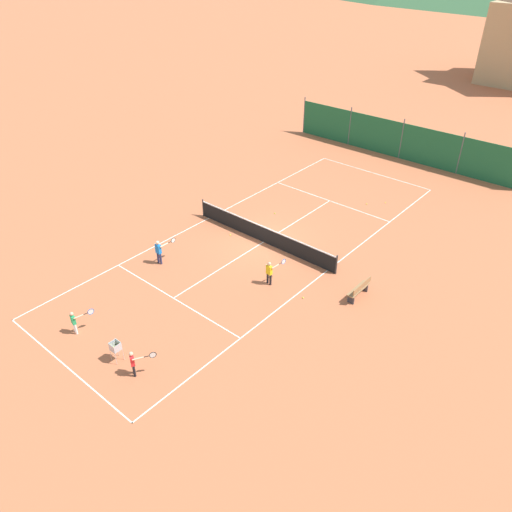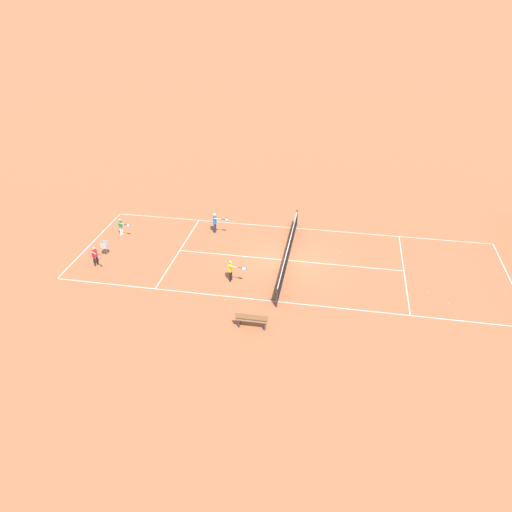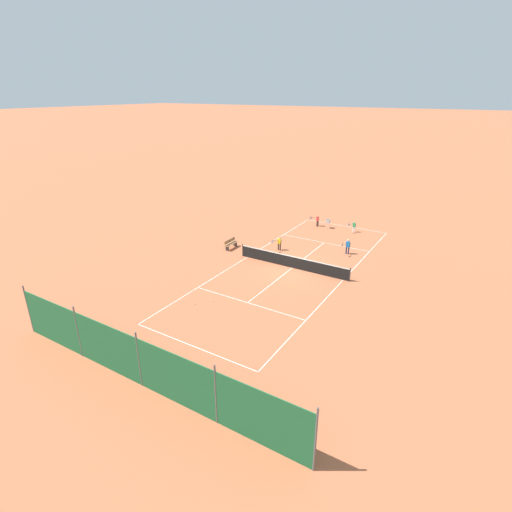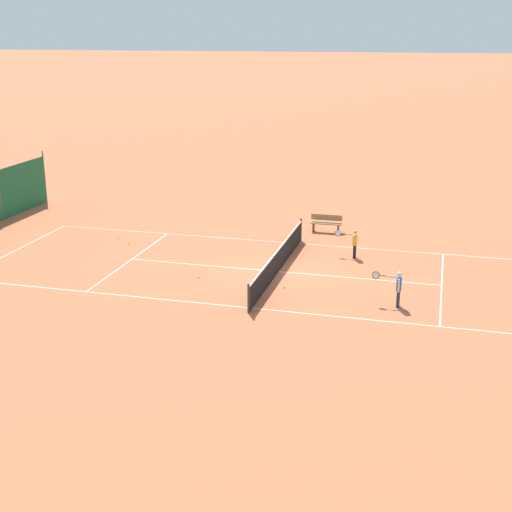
# 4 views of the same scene
# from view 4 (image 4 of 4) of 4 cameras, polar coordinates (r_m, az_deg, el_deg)

# --- Properties ---
(ground_plane) EXTENTS (600.00, 600.00, 0.00)m
(ground_plane) POSITION_cam_4_polar(r_m,az_deg,el_deg) (28.74, 1.80, -1.25)
(ground_plane) COLOR #B7603D
(court_line_markings) EXTENTS (8.25, 23.85, 0.01)m
(court_line_markings) POSITION_cam_4_polar(r_m,az_deg,el_deg) (28.74, 1.80, -1.25)
(court_line_markings) COLOR white
(court_line_markings) RESTS_ON ground
(tennis_net) EXTENTS (9.18, 0.08, 1.06)m
(tennis_net) POSITION_cam_4_polar(r_m,az_deg,el_deg) (28.59, 1.81, -0.31)
(tennis_net) COLOR #2D2D2D
(tennis_net) RESTS_ON ground
(player_far_baseline) EXTENTS (0.45, 1.06, 1.30)m
(player_far_baseline) POSITION_cam_4_polar(r_m,az_deg,el_deg) (25.38, 11.26, -2.39)
(player_far_baseline) COLOR #23284C
(player_far_baseline) RESTS_ON ground
(player_near_service) EXTENTS (0.47, 1.00, 1.22)m
(player_near_service) POSITION_cam_4_polar(r_m,az_deg,el_deg) (30.56, 7.84, 1.15)
(player_near_service) COLOR black
(player_near_service) RESTS_ON ground
(tennis_ball_service_box) EXTENTS (0.07, 0.07, 0.07)m
(tennis_ball_service_box) POSITION_cam_4_polar(r_m,az_deg,el_deg) (33.93, -10.98, 1.45)
(tennis_ball_service_box) COLOR #CCE033
(tennis_ball_service_box) RESTS_ON ground
(tennis_ball_mid_court) EXTENTS (0.07, 0.07, 0.07)m
(tennis_ball_mid_court) POSITION_cam_4_polar(r_m,az_deg,el_deg) (32.86, -10.15, 0.97)
(tennis_ball_mid_court) COLOR #CCE033
(tennis_ball_mid_court) RESTS_ON ground
(tennis_ball_far_corner) EXTENTS (0.07, 0.07, 0.07)m
(tennis_ball_far_corner) POSITION_cam_4_polar(r_m,az_deg,el_deg) (32.53, 8.03, 0.90)
(tennis_ball_far_corner) COLOR #CCE033
(tennis_ball_far_corner) RESTS_ON ground
(tennis_ball_near_corner) EXTENTS (0.07, 0.07, 0.07)m
(tennis_ball_near_corner) POSITION_cam_4_polar(r_m,az_deg,el_deg) (28.11, -4.60, -1.68)
(tennis_ball_near_corner) COLOR #CCE033
(tennis_ball_near_corner) RESTS_ON ground
(tennis_ball_alley_right) EXTENTS (0.07, 0.07, 0.07)m
(tennis_ball_alley_right) POSITION_cam_4_polar(r_m,az_deg,el_deg) (26.93, 2.28, -2.51)
(tennis_ball_alley_right) COLOR #CCE033
(tennis_ball_alley_right) RESTS_ON ground
(courtside_bench) EXTENTS (0.36, 1.50, 0.84)m
(courtside_bench) POSITION_cam_4_polar(r_m,az_deg,el_deg) (34.42, 5.63, 2.65)
(courtside_bench) COLOR olive
(courtside_bench) RESTS_ON ground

